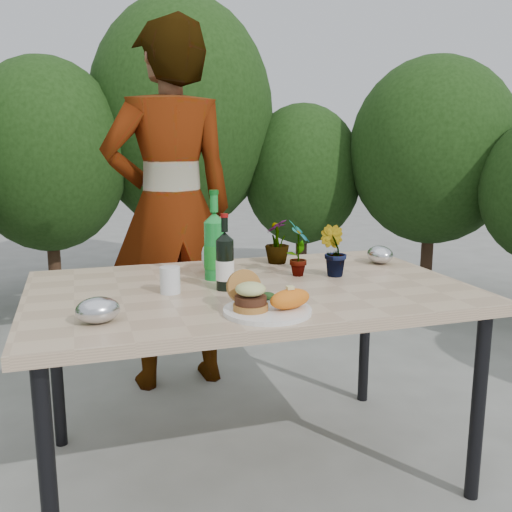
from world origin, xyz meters
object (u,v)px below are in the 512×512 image
object	(u,v)px
person	(171,210)
wine_bottle	(225,262)
dinner_plate	(267,311)
patio_table	(250,301)

from	to	relation	value
person	wine_bottle	bearing A→B (deg)	87.82
dinner_plate	person	size ratio (longest dim) A/B	0.15
dinner_plate	person	world-z (taller)	person
dinner_plate	person	xyz separation A→B (m)	(-0.09, 1.27, 0.18)
patio_table	wine_bottle	bearing A→B (deg)	-168.28
patio_table	person	bearing A→B (deg)	98.46
wine_bottle	person	distance (m)	0.96
patio_table	dinner_plate	size ratio (longest dim) A/B	5.71
patio_table	person	xyz separation A→B (m)	(-0.14, 0.93, 0.24)
wine_bottle	person	xyz separation A→B (m)	(-0.04, 0.95, 0.08)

